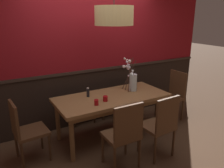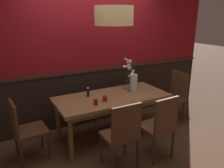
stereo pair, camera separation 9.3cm
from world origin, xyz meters
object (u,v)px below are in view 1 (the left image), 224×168
at_px(chair_far_side_left, 80,95).
at_px(chair_far_side_right, 106,91).
at_px(chair_head_east_end, 173,93).
at_px(condiment_bottle, 88,92).
at_px(chair_near_side_right, 161,124).
at_px(candle_holder_nearer_center, 96,102).
at_px(candle_holder_nearer_edge, 105,99).
at_px(dining_table, 112,101).
at_px(chair_head_west_end, 25,129).
at_px(pendant_lamp, 114,16).
at_px(chair_near_side_left, 124,132).
at_px(vase_with_blossoms, 132,80).

xyz_separation_m(chair_far_side_left, chair_far_side_right, (0.57, -0.02, -0.02)).
relative_size(chair_head_east_end, condiment_bottle, 6.15).
bearing_deg(chair_far_side_left, chair_near_side_right, -72.47).
distance_m(chair_far_side_right, candle_holder_nearer_center, 1.31).
height_order(chair_far_side_left, candle_holder_nearer_edge, chair_far_side_left).
xyz_separation_m(chair_near_side_right, candle_holder_nearer_edge, (-0.51, 0.73, 0.24)).
relative_size(dining_table, chair_near_side_right, 1.94).
bearing_deg(chair_far_side_left, chair_far_side_right, -1.56).
bearing_deg(chair_head_east_end, chair_head_west_end, -179.97).
relative_size(chair_head_west_end, pendant_lamp, 0.92).
height_order(chair_head_west_end, chair_far_side_right, chair_head_west_end).
height_order(dining_table, chair_far_side_left, chair_far_side_left).
distance_m(chair_head_west_end, condiment_bottle, 1.10).
bearing_deg(dining_table, chair_head_east_end, -0.07).
bearing_deg(chair_head_west_end, pendant_lamp, -2.25).
bearing_deg(pendant_lamp, chair_near_side_left, -111.07).
distance_m(vase_with_blossoms, candle_holder_nearer_center, 0.92).
height_order(chair_far_side_left, condiment_bottle, chair_far_side_left).
bearing_deg(chair_far_side_left, chair_head_east_end, -27.27).
height_order(chair_far_side_left, candle_holder_nearer_center, chair_far_side_left).
relative_size(chair_near_side_left, chair_head_west_end, 1.05).
relative_size(dining_table, vase_with_blossoms, 3.22).
height_order(chair_far_side_right, condiment_bottle, chair_far_side_right).
xyz_separation_m(candle_holder_nearer_center, condiment_bottle, (0.04, 0.39, 0.03)).
xyz_separation_m(vase_with_blossoms, pendant_lamp, (-0.46, -0.14, 1.09)).
relative_size(candle_holder_nearer_center, pendant_lamp, 0.09).
bearing_deg(chair_head_west_end, candle_holder_nearer_center, -12.37).
relative_size(dining_table, chair_head_east_end, 1.93).
distance_m(chair_far_side_right, pendant_lamp, 1.78).
bearing_deg(candle_holder_nearer_center, chair_head_east_end, 7.02).
xyz_separation_m(chair_head_east_end, candle_holder_nearer_edge, (-1.61, -0.14, 0.25)).
relative_size(chair_far_side_left, chair_head_east_end, 0.95).
xyz_separation_m(chair_head_west_end, chair_head_east_end, (2.81, 0.00, 0.02)).
distance_m(chair_near_side_left, chair_head_east_end, 1.89).
xyz_separation_m(vase_with_blossoms, condiment_bottle, (-0.82, 0.09, -0.12)).
relative_size(chair_far_side_right, candle_holder_nearer_edge, 10.67).
height_order(chair_far_side_left, chair_head_east_end, chair_head_east_end).
bearing_deg(candle_holder_nearer_edge, chair_head_east_end, 5.14).
bearing_deg(condiment_bottle, chair_head_west_end, -170.60).
distance_m(chair_head_east_end, pendant_lamp, 2.04).
bearing_deg(pendant_lamp, chair_head_west_end, 177.75).
bearing_deg(chair_head_west_end, chair_far_side_right, 25.65).
bearing_deg(candle_holder_nearer_center, chair_far_side_left, 81.60).
bearing_deg(chair_far_side_right, chair_near_side_left, -110.69).
relative_size(dining_table, condiment_bottle, 11.90).
bearing_deg(chair_near_side_right, candle_holder_nearer_center, 137.16).
bearing_deg(chair_near_side_right, vase_with_blossoms, 80.71).
relative_size(dining_table, candle_holder_nearer_edge, 22.31).
bearing_deg(chair_head_west_end, chair_head_east_end, 0.03).
bearing_deg(pendant_lamp, chair_far_side_left, 105.02).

